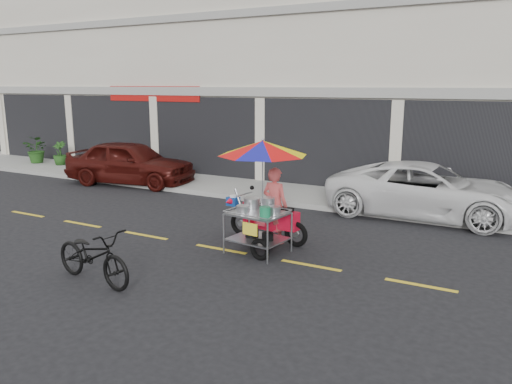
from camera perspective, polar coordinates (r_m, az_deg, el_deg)
The scene contains 9 objects.
ground at distance 9.54m, azimuth 6.29°, elevation -8.35°, with size 90.00×90.00×0.00m, color black.
sidewalk at distance 14.57m, azimuth 14.50°, elevation -1.14°, with size 45.00×3.00×0.15m, color gray.
centerline at distance 9.54m, azimuth 6.29°, elevation -8.33°, with size 42.00×0.10×0.01m, color gold.
maroon_sedan at distance 17.43m, azimuth -14.19°, elevation 3.29°, with size 1.77×4.40×1.50m, color #3B0D09.
white_pickup at distance 13.43m, azimuth 18.98°, elevation 0.16°, with size 2.30×4.98×1.38m, color silver.
plant_tall at distance 22.58m, azimuth -23.73°, elevation 4.49°, with size 1.01×0.87×1.12m, color #1F4817.
plant_short at distance 21.67m, azimuth -21.52°, elevation 4.16°, with size 0.53×0.53×0.95m, color #1F4817.
near_bicycle at distance 9.00m, azimuth -18.14°, elevation -6.91°, with size 0.64×1.85×0.97m, color black.
food_vendor_rig at distance 10.09m, azimuth 1.13°, elevation 1.49°, with size 2.31×2.04×2.33m.
Camera 1 is at (3.31, -8.31, 3.34)m, focal length 35.00 mm.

